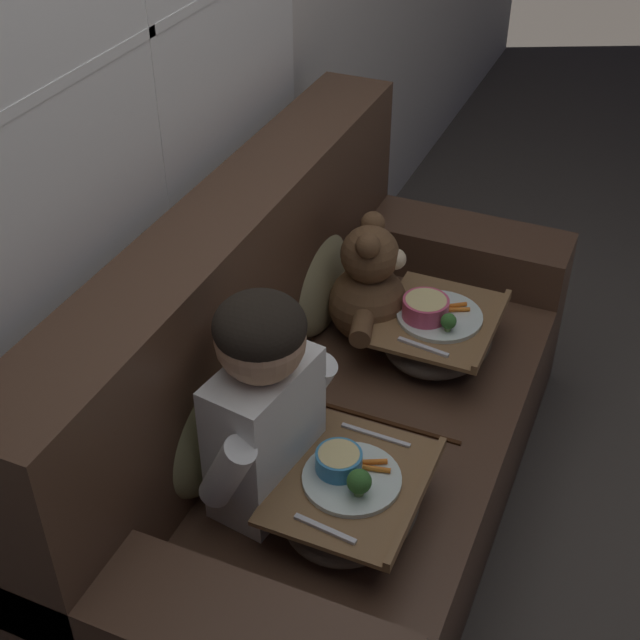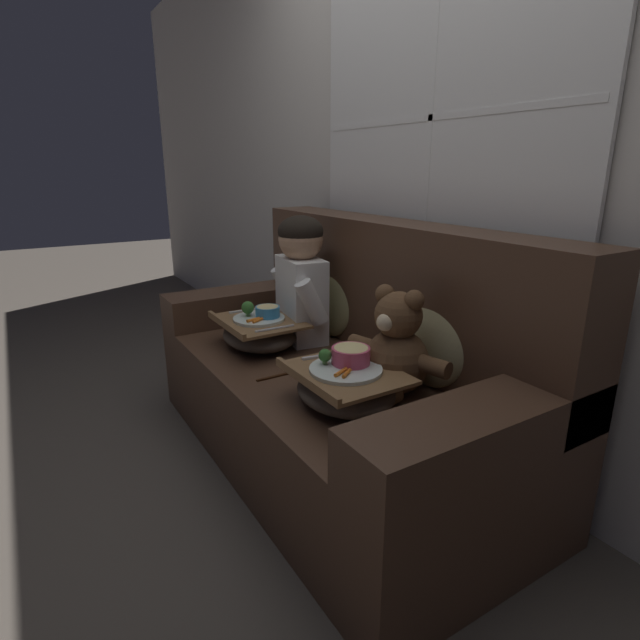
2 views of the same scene
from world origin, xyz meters
name	(u,v)px [view 2 (image 2 of 2)]	position (x,y,z in m)	size (l,w,h in m)	color
ground_plane	(328,456)	(0.00, 0.00, 0.00)	(14.00, 14.00, 0.00)	#4C443D
wall_back_with_window	(440,130)	(0.00, 0.51, 1.30)	(8.00, 0.08, 2.60)	beige
couch	(344,378)	(0.00, 0.07, 0.34)	(1.75, 0.84, 0.96)	#4C3323
throw_pillow_behind_child	(333,294)	(-0.33, 0.23, 0.60)	(0.39, 0.19, 0.41)	#898456
throw_pillow_behind_teddy	(434,333)	(0.33, 0.23, 0.60)	(0.39, 0.19, 0.40)	tan
child_figure	(301,273)	(-0.33, 0.06, 0.72)	(0.40, 0.21, 0.55)	white
teddy_bear	(396,349)	(0.33, 0.06, 0.57)	(0.40, 0.29, 0.37)	brown
lap_tray_child	(259,332)	(-0.33, -0.15, 0.48)	(0.39, 0.31, 0.20)	#473D33
lap_tray_teddy	(345,385)	(0.33, -0.14, 0.49)	(0.37, 0.31, 0.19)	#473D33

